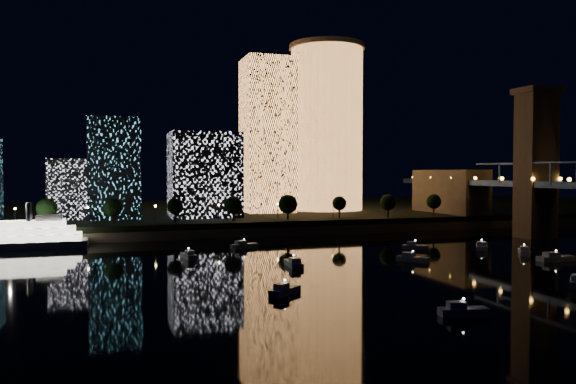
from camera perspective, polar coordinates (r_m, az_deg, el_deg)
name	(u,v)px	position (r m, az deg, el deg)	size (l,w,h in m)	color
ground	(455,274)	(127.37, 16.65, -7.98)	(520.00, 520.00, 0.00)	black
far_bank	(263,212)	(273.61, -2.58, -2.07)	(420.00, 160.00, 5.00)	black
seawall	(320,230)	(199.67, 3.25, -3.87)	(420.00, 6.00, 3.00)	#6B5E4C
tower_cylindrical	(327,128)	(254.99, 3.96, 6.55)	(34.00, 34.00, 74.00)	#FFA051
tower_rectangular	(267,136)	(241.26, -2.10, 5.74)	(20.52, 20.52, 65.31)	#FFA051
midrise_blocks	(103,176)	(218.62, -18.30, 1.54)	(106.80, 29.06, 36.70)	silver
riverboat	(1,237)	(179.71, -27.10, -4.09)	(45.54, 9.92, 13.69)	silver
motorboats	(424,260)	(140.20, 13.69, -6.71)	(100.42, 90.00, 2.78)	silver
esplanade_trees	(234,205)	(196.26, -5.51, -1.35)	(165.46, 6.93, 8.96)	black
street_lamps	(219,209)	(201.38, -7.06, -1.68)	(132.70, 0.70, 5.65)	black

